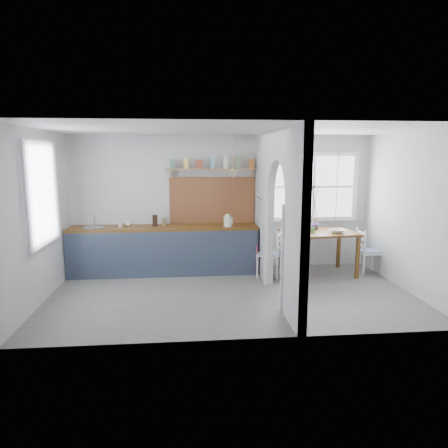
{
  "coord_description": "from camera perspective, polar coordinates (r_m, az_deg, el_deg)",
  "views": [
    {
      "loc": [
        -0.68,
        -6.11,
        2.21
      ],
      "look_at": [
        -0.07,
        0.59,
        1.05
      ],
      "focal_mm": 32.0,
      "sensor_mm": 36.0,
      "label": 1
    }
  ],
  "objects": [
    {
      "name": "partition",
      "position": [
        6.37,
        7.34,
        2.85
      ],
      "size": [
        0.12,
        3.2,
        2.6
      ],
      "color": "silver",
      "rests_on": "floor"
    },
    {
      "name": "table_cup",
      "position": [
        7.45,
        12.52,
        -0.83
      ],
      "size": [
        0.13,
        0.13,
        0.1
      ],
      "primitive_type": "imported",
      "rotation": [
        0.0,
        0.0,
        0.21
      ],
      "color": "#529D53",
      "rests_on": "dining_table"
    },
    {
      "name": "vase",
      "position": [
        7.81,
        12.79,
        -0.05
      ],
      "size": [
        0.23,
        0.23,
        0.18
      ],
      "primitive_type": "imported",
      "rotation": [
        0.0,
        0.0,
        0.4
      ],
      "color": "#4C335A",
      "rests_on": "dining_table"
    },
    {
      "name": "knife_block",
      "position": [
        7.6,
        -9.83,
        0.49
      ],
      "size": [
        0.11,
        0.14,
        0.21
      ],
      "primitive_type": "cube",
      "rotation": [
        0.0,
        0.0,
        0.09
      ],
      "color": "black",
      "rests_on": "counter"
    },
    {
      "name": "ceiling",
      "position": [
        6.16,
        1.16,
        13.4
      ],
      "size": [
        5.8,
        3.2,
        0.01
      ],
      "primitive_type": "cube",
      "color": "silver",
      "rests_on": "walls"
    },
    {
      "name": "floor",
      "position": [
        6.54,
        1.08,
        -9.99
      ],
      "size": [
        5.8,
        3.2,
        0.01
      ],
      "primitive_type": "cube",
      "color": "slate",
      "rests_on": "ground"
    },
    {
      "name": "towel_orange",
      "position": [
        7.45,
        4.73,
        -5.53
      ],
      "size": [
        0.02,
        0.03,
        0.44
      ],
      "primitive_type": "cube",
      "color": "gold",
      "rests_on": "counter"
    },
    {
      "name": "shelf",
      "position": [
        7.62,
        -1.66,
        8.2
      ],
      "size": [
        1.75,
        0.2,
        0.21
      ],
      "color": "tan",
      "rests_on": "walls"
    },
    {
      "name": "utensil_rail",
      "position": [
        7.17,
        5.18,
        3.65
      ],
      "size": [
        0.02,
        0.5,
        0.02
      ],
      "primitive_type": "cylinder",
      "rotation": [
        1.57,
        0.0,
        0.0
      ],
      "color": "silver",
      "rests_on": "partition"
    },
    {
      "name": "chair_right",
      "position": [
        8.05,
        20.04,
        -3.63
      ],
      "size": [
        0.39,
        0.39,
        0.85
      ],
      "primitive_type": null,
      "rotation": [
        0.0,
        0.0,
        1.57
      ],
      "color": "white",
      "rests_on": "floor"
    },
    {
      "name": "nook_window",
      "position": [
        8.09,
        12.7,
        5.21
      ],
      "size": [
        1.76,
        0.1,
        1.3
      ],
      "primitive_type": null,
      "color": "white",
      "rests_on": "walls"
    },
    {
      "name": "pendant_lamp",
      "position": [
        7.32,
        1.31,
        7.18
      ],
      "size": [
        0.26,
        0.26,
        0.16
      ],
      "primitive_type": "cone",
      "color": "beige",
      "rests_on": "ceiling"
    },
    {
      "name": "towel_magenta",
      "position": [
        7.47,
        4.7,
        -5.29
      ],
      "size": [
        0.02,
        0.03,
        0.61
      ],
      "primitive_type": "cube",
      "color": "#C83684",
      "rests_on": "counter"
    },
    {
      "name": "jar",
      "position": [
        7.6,
        -8.57,
        0.26
      ],
      "size": [
        0.1,
        0.1,
        0.14
      ],
      "primitive_type": "cylinder",
      "rotation": [
        0.0,
        0.0,
        -0.18
      ],
      "color": "olive",
      "rests_on": "counter"
    },
    {
      "name": "sink",
      "position": [
        7.73,
        -18.22,
        -0.56
      ],
      "size": [
        0.4,
        0.4,
        0.02
      ],
      "primitive_type": "cylinder",
      "color": "silver",
      "rests_on": "counter"
    },
    {
      "name": "mug_a",
      "position": [
        7.59,
        -14.61,
        -0.14
      ],
      "size": [
        0.11,
        0.11,
        0.09
      ],
      "primitive_type": "imported",
      "rotation": [
        0.0,
        0.0,
        -0.13
      ],
      "color": "white",
      "rests_on": "counter"
    },
    {
      "name": "backsplash",
      "position": [
        7.75,
        -1.68,
        3.4
      ],
      "size": [
        1.65,
        0.03,
        0.9
      ],
      "primitive_type": "cube",
      "color": "brown",
      "rests_on": "walls"
    },
    {
      "name": "plate",
      "position": [
        7.4,
        10.72,
        -1.16
      ],
      "size": [
        0.21,
        0.21,
        0.02
      ],
      "primitive_type": "cylinder",
      "rotation": [
        0.0,
        0.0,
        0.12
      ],
      "color": "black",
      "rests_on": "dining_table"
    },
    {
      "name": "dining_table",
      "position": [
        7.68,
        13.28,
        -4.05
      ],
      "size": [
        1.38,
        0.98,
        0.82
      ],
      "primitive_type": null,
      "rotation": [
        0.0,
        0.0,
        0.09
      ],
      "color": "#4C3316",
      "rests_on": "floor"
    },
    {
      "name": "walls",
      "position": [
        6.22,
        1.12,
        1.36
      ],
      "size": [
        5.81,
        3.21,
        2.6
      ],
      "color": "silver",
      "rests_on": "floor"
    },
    {
      "name": "chair_left",
      "position": [
        7.4,
        6.5,
        -4.15
      ],
      "size": [
        0.53,
        0.53,
        0.88
      ],
      "primitive_type": null,
      "rotation": [
        0.0,
        0.0,
        -1.99
      ],
      "color": "white",
      "rests_on": "floor"
    },
    {
      "name": "kettle",
      "position": [
        7.44,
        0.5,
        0.52
      ],
      "size": [
        0.2,
        0.17,
        0.23
      ],
      "primitive_type": null,
      "rotation": [
        0.0,
        0.0,
        0.08
      ],
      "color": "white",
      "rests_on": "counter"
    },
    {
      "name": "bowl",
      "position": [
        7.54,
        15.87,
        -0.97
      ],
      "size": [
        0.28,
        0.28,
        0.07
      ],
      "primitive_type": "imported",
      "rotation": [
        0.0,
        0.0,
        -0.04
      ],
      "color": "white",
      "rests_on": "dining_table"
    },
    {
      "name": "mug_b",
      "position": [
        7.67,
        -13.6,
        0.04
      ],
      "size": [
        0.14,
        0.14,
        0.1
      ],
      "primitive_type": "imported",
      "rotation": [
        0.0,
        0.0,
        0.12
      ],
      "color": "white",
      "rests_on": "counter"
    },
    {
      "name": "kitchen_window",
      "position": [
        6.52,
        -24.89,
        3.94
      ],
      "size": [
        0.1,
        1.16,
        1.5
      ],
      "primitive_type": null,
      "color": "white",
      "rests_on": "walls"
    },
    {
      "name": "counter",
      "position": [
        7.66,
        -8.47,
        -3.58
      ],
      "size": [
        3.5,
        0.6,
        0.9
      ],
      "color": "#4C3316",
      "rests_on": "floor"
    }
  ]
}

